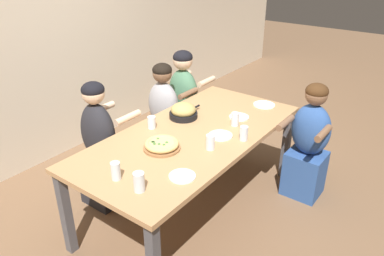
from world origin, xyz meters
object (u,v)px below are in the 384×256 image
object	(u,v)px
empty_plate_c	(239,117)
diner_near_right	(308,146)
drinking_glass_a	(116,171)
skillet_bowl	(183,111)
empty_plate_a	(220,135)
empty_plate_b	(182,176)
drinking_glass_d	(152,123)
drinking_glass_b	(244,133)
drinking_glass_c	(235,120)
drinking_glass_e	(139,183)
diner_far_midleft	(101,150)
pizza_board_main	(162,145)
diner_far_right	(184,106)
diner_far_midright	(164,119)
drinking_glass_f	(210,142)
empty_plate_d	(264,105)

from	to	relation	value
empty_plate_c	diner_near_right	world-z (taller)	diner_near_right
drinking_glass_a	diner_near_right	bearing A→B (deg)	-23.57
skillet_bowl	empty_plate_a	distance (m)	0.49
empty_plate_b	drinking_glass_d	size ratio (longest dim) A/B	1.73
drinking_glass_b	empty_plate_c	bearing A→B (deg)	34.92
drinking_glass_c	drinking_glass_e	distance (m)	1.21
empty_plate_b	diner_far_midleft	world-z (taller)	diner_far_midleft
pizza_board_main	empty_plate_b	world-z (taller)	pizza_board_main
diner_far_right	diner_far_midright	bearing A→B (deg)	-90.00
drinking_glass_f	empty_plate_a	bearing A→B (deg)	13.23
empty_plate_b	diner_near_right	world-z (taller)	diner_near_right
empty_plate_d	empty_plate_b	bearing A→B (deg)	-175.06
empty_plate_d	drinking_glass_a	bearing A→B (deg)	173.01
drinking_glass_b	empty_plate_a	bearing A→B (deg)	106.20
drinking_glass_b	diner_far_midleft	size ratio (longest dim) A/B	0.10
empty_plate_c	drinking_glass_e	xyz separation A→B (m)	(-1.37, -0.06, 0.05)
empty_plate_b	drinking_glass_d	bearing A→B (deg)	57.05
empty_plate_c	diner_far_right	distance (m)	0.97
empty_plate_c	drinking_glass_f	bearing A→B (deg)	-169.67
drinking_glass_c	diner_far_midright	world-z (taller)	diner_far_midright
empty_plate_a	drinking_glass_b	xyz separation A→B (m)	(0.05, -0.19, 0.05)
empty_plate_a	pizza_board_main	bearing A→B (deg)	151.04
drinking_glass_a	diner_far_midright	size ratio (longest dim) A/B	0.11
skillet_bowl	empty_plate_c	bearing A→B (deg)	-53.21
empty_plate_a	empty_plate_b	world-z (taller)	same
empty_plate_c	drinking_glass_e	size ratio (longest dim) A/B	1.35
skillet_bowl	diner_near_right	xyz separation A→B (m)	(0.63, -0.98, -0.32)
empty_plate_c	skillet_bowl	bearing A→B (deg)	126.79
drinking_glass_f	diner_far_right	bearing A→B (deg)	46.58
drinking_glass_e	diner_near_right	distance (m)	1.80
skillet_bowl	empty_plate_c	size ratio (longest dim) A/B	2.06
drinking_glass_c	skillet_bowl	bearing A→B (deg)	107.08
empty_plate_d	drinking_glass_c	bearing A→B (deg)	179.96
drinking_glass_c	drinking_glass_d	distance (m)	0.73
pizza_board_main	diner_far_midright	world-z (taller)	diner_far_midright
empty_plate_c	drinking_glass_d	distance (m)	0.81
empty_plate_b	drinking_glass_e	size ratio (longest dim) A/B	1.38
skillet_bowl	drinking_glass_a	bearing A→B (deg)	-166.93
empty_plate_a	drinking_glass_f	world-z (taller)	drinking_glass_f
drinking_glass_f	drinking_glass_b	bearing A→B (deg)	-24.81
pizza_board_main	empty_plate_a	xyz separation A→B (m)	(0.45, -0.25, -0.03)
drinking_glass_c	drinking_glass_e	world-z (taller)	drinking_glass_e
pizza_board_main	drinking_glass_f	size ratio (longest dim) A/B	2.39
empty_plate_a	drinking_glass_c	world-z (taller)	drinking_glass_c
empty_plate_c	diner_far_right	xyz separation A→B (m)	(0.31, 0.89, -0.22)
pizza_board_main	drinking_glass_e	size ratio (longest dim) A/B	2.15
empty_plate_a	empty_plate_d	bearing A→B (deg)	0.68
empty_plate_c	drinking_glass_d	size ratio (longest dim) A/B	1.69
skillet_bowl	drinking_glass_e	size ratio (longest dim) A/B	2.79
empty_plate_a	drinking_glass_e	xyz separation A→B (m)	(-0.96, 0.01, 0.05)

